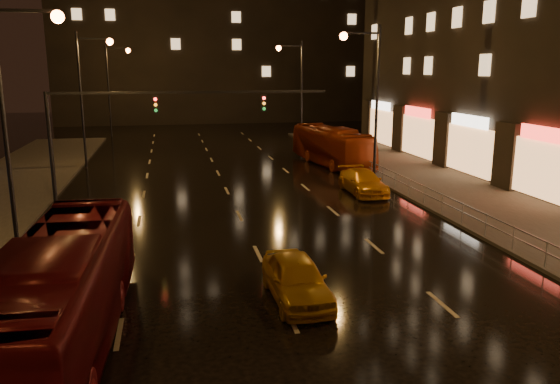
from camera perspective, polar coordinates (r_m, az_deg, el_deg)
The scene contains 8 objects.
ground at distance 31.93m, azimuth -5.19°, elevation -0.64°, with size 140.00×140.00×0.00m, color black.
sidewalk_right at distance 31.73m, azimuth 20.94°, elevation -1.39°, with size 7.00×70.00×0.15m, color #38332D.
traffic_signal at distance 31.04m, azimuth -14.77°, elevation 7.47°, with size 15.31×0.32×6.20m.
railing_right at distance 32.55m, azimuth 13.33°, elevation 0.94°, with size 0.05×56.00×1.00m.
bus_red at distance 15.80m, azimuth -22.02°, elevation -9.87°, with size 2.60×11.13×3.10m, color #580C10.
bus_curb at distance 42.77m, azimuth 5.39°, elevation 4.80°, with size 2.49×10.65×2.97m, color #9C310F.
taxi_near at distance 17.90m, azimuth 1.74°, elevation -9.04°, with size 1.72×4.29×1.46m, color #C18512.
taxi_far at distance 33.28m, azimuth 8.66°, elevation 1.05°, with size 1.95×4.81×1.40m, color orange.
Camera 1 is at (-3.34, -10.88, 7.38)m, focal length 35.00 mm.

